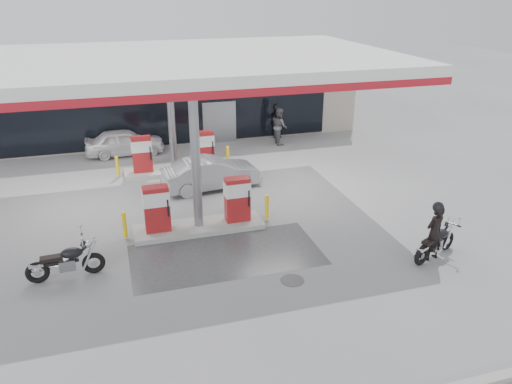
% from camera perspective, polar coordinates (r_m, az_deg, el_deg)
% --- Properties ---
extents(ground, '(90.00, 90.00, 0.00)m').
position_cam_1_polar(ground, '(15.95, -5.19, -7.41)').
color(ground, gray).
rests_on(ground, ground).
extents(wet_patch, '(6.00, 3.00, 0.00)m').
position_cam_1_polar(wet_patch, '(16.04, -3.43, -7.16)').
color(wet_patch, '#4C4C4F').
rests_on(wet_patch, ground).
extents(drain_cover, '(0.70, 0.70, 0.01)m').
position_cam_1_polar(drain_cover, '(14.78, 4.17, -10.04)').
color(drain_cover, '#38383A').
rests_on(drain_cover, ground).
extents(store_building, '(22.00, 8.22, 4.00)m').
position_cam_1_polar(store_building, '(30.20, -11.63, 10.95)').
color(store_building, '#B0A493').
rests_on(store_building, ground).
extents(canopy, '(16.00, 10.02, 5.51)m').
position_cam_1_polar(canopy, '(18.92, -8.97, 14.26)').
color(canopy, silver).
rests_on(canopy, ground).
extents(pump_island_near, '(5.14, 1.30, 1.78)m').
position_cam_1_polar(pump_island_near, '(17.37, -6.62, -2.16)').
color(pump_island_near, '#9E9E99').
rests_on(pump_island_near, ground).
extents(pump_island_far, '(5.14, 1.30, 1.78)m').
position_cam_1_polar(pump_island_far, '(22.90, -9.36, 3.96)').
color(pump_island_far, '#9E9E99').
rests_on(pump_island_far, ground).
extents(main_motorcycle, '(1.99, 1.09, 1.09)m').
position_cam_1_polar(main_motorcycle, '(16.67, 19.85, -5.49)').
color(main_motorcycle, black).
rests_on(main_motorcycle, ground).
extents(biker_main, '(0.75, 0.58, 1.82)m').
position_cam_1_polar(biker_main, '(16.32, 19.71, -4.40)').
color(biker_main, black).
rests_on(biker_main, ground).
extents(parked_motorcycle, '(2.23, 0.85, 1.14)m').
position_cam_1_polar(parked_motorcycle, '(15.62, -20.83, -7.52)').
color(parked_motorcycle, black).
rests_on(parked_motorcycle, ground).
extents(sedan_white, '(3.89, 1.68, 1.31)m').
position_cam_1_polar(sedan_white, '(25.83, -14.78, 5.55)').
color(sedan_white, white).
rests_on(sedan_white, ground).
extents(attendant, '(0.75, 0.95, 1.93)m').
position_cam_1_polar(attendant, '(26.69, 2.72, 7.54)').
color(attendant, '#57575C').
rests_on(attendant, ground).
extents(hatchback_silver, '(4.20, 1.88, 1.34)m').
position_cam_1_polar(hatchback_silver, '(20.85, -5.13, 2.15)').
color(hatchback_silver, gray).
rests_on(hatchback_silver, ground).
extents(parked_car_right, '(4.76, 3.53, 1.20)m').
position_cam_1_polar(parked_car_right, '(29.39, -2.20, 8.25)').
color(parked_car_right, '#5C1418').
rests_on(parked_car_right, ground).
extents(biker_walking, '(1.11, 0.88, 1.76)m').
position_cam_1_polar(biker_walking, '(27.75, 2.37, 7.96)').
color(biker_walking, black).
rests_on(biker_walking, ground).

